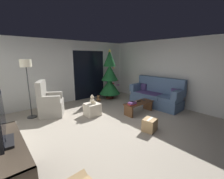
% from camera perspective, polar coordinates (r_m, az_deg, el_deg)
% --- Properties ---
extents(ground_plane, '(7.00, 7.00, 0.00)m').
position_cam_1_polar(ground_plane, '(4.26, 1.94, -13.61)').
color(ground_plane, '#9E9384').
extents(wall_back, '(5.72, 0.12, 2.50)m').
position_cam_1_polar(wall_back, '(6.46, -16.43, 6.47)').
color(wall_back, silver).
rests_on(wall_back, ground).
extents(wall_right, '(0.12, 6.00, 2.50)m').
position_cam_1_polar(wall_right, '(6.14, 22.49, 5.74)').
color(wall_right, silver).
rests_on(wall_right, ground).
extents(patio_door_frame, '(1.60, 0.02, 2.20)m').
position_cam_1_polar(patio_door_frame, '(6.86, -8.58, 5.90)').
color(patio_door_frame, silver).
rests_on(patio_door_frame, ground).
extents(patio_door_glass, '(1.50, 0.02, 2.10)m').
position_cam_1_polar(patio_door_glass, '(6.85, -8.49, 5.47)').
color(patio_door_glass, black).
rests_on(patio_door_glass, ground).
extents(couch, '(0.88, 1.98, 1.08)m').
position_cam_1_polar(couch, '(6.01, 16.41, -2.21)').
color(couch, slate).
rests_on(couch, ground).
extents(coffee_table, '(1.10, 0.40, 0.37)m').
position_cam_1_polar(coffee_table, '(5.15, 10.10, -6.06)').
color(coffee_table, brown).
rests_on(coffee_table, ground).
extents(remote_graphite, '(0.09, 0.16, 0.02)m').
position_cam_1_polar(remote_graphite, '(5.38, 11.74, -3.81)').
color(remote_graphite, '#333338').
rests_on(remote_graphite, coffee_table).
extents(remote_white, '(0.16, 0.08, 0.02)m').
position_cam_1_polar(remote_white, '(5.07, 8.79, -4.70)').
color(remote_white, silver).
rests_on(remote_white, coffee_table).
extents(remote_black, '(0.16, 0.09, 0.02)m').
position_cam_1_polar(remote_black, '(5.19, 10.14, -4.35)').
color(remote_black, black).
rests_on(remote_black, coffee_table).
extents(book_stack, '(0.28, 0.22, 0.10)m').
position_cam_1_polar(book_stack, '(4.79, 7.59, -5.24)').
color(book_stack, '#A32D28').
rests_on(book_stack, coffee_table).
extents(cell_phone, '(0.10, 0.16, 0.01)m').
position_cam_1_polar(cell_phone, '(4.78, 7.54, -4.55)').
color(cell_phone, black).
rests_on(cell_phone, book_stack).
extents(christmas_tree, '(0.92, 0.92, 2.18)m').
position_cam_1_polar(christmas_tree, '(6.67, -0.88, 4.61)').
color(christmas_tree, '#4C1E19').
rests_on(christmas_tree, ground).
extents(armchair, '(0.93, 0.92, 1.13)m').
position_cam_1_polar(armchair, '(5.20, -22.48, -4.90)').
color(armchair, gray).
rests_on(armchair, ground).
extents(floor_lamp, '(0.32, 0.32, 1.78)m').
position_cam_1_polar(floor_lamp, '(5.10, -29.68, 6.75)').
color(floor_lamp, '#2D2D30').
rests_on(floor_lamp, ground).
extents(media_shelf, '(0.40, 1.40, 0.82)m').
position_cam_1_polar(media_shelf, '(2.57, -34.84, -25.45)').
color(media_shelf, '#382D23').
rests_on(media_shelf, ground).
extents(television, '(0.24, 0.84, 0.61)m').
position_cam_1_polar(television, '(2.27, -36.41, -9.21)').
color(television, black).
rests_on(television, media_shelf).
extents(ottoman, '(0.44, 0.44, 0.40)m').
position_cam_1_polar(ottoman, '(4.92, -7.45, -7.50)').
color(ottoman, beige).
rests_on(ottoman, ground).
extents(teddy_bear_cream, '(0.22, 0.21, 0.29)m').
position_cam_1_polar(teddy_bear_cream, '(4.82, -7.43, -3.93)').
color(teddy_bear_cream, beige).
rests_on(teddy_bear_cream, ottoman).
extents(teddy_bear_chestnut_by_tree, '(0.21, 0.22, 0.29)m').
position_cam_1_polar(teddy_bear_chestnut_by_tree, '(6.37, -5.12, -3.51)').
color(teddy_bear_chestnut_by_tree, brown).
rests_on(teddy_bear_chestnut_by_tree, ground).
extents(cardboard_box_taped_mid_floor, '(0.41, 0.37, 0.32)m').
position_cam_1_polar(cardboard_box_taped_mid_floor, '(4.07, 14.07, -12.81)').
color(cardboard_box_taped_mid_floor, tan).
rests_on(cardboard_box_taped_mid_floor, ground).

